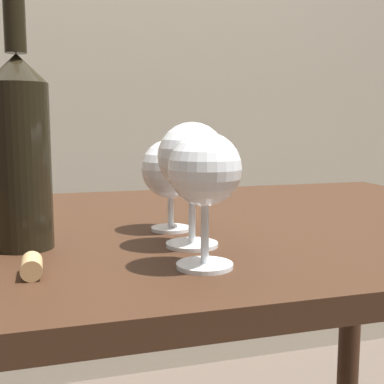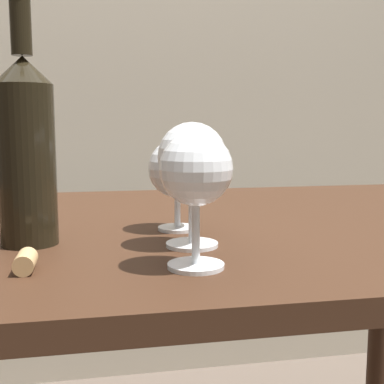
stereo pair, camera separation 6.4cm
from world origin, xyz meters
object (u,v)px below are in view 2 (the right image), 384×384
(wine_glass_pinot, at_px, (192,160))
(wine_glass_chardonnay, at_px, (177,169))
(wine_glass_amber, at_px, (196,173))
(wine_bottle, at_px, (26,147))
(cork, at_px, (25,262))

(wine_glass_pinot, relative_size, wine_glass_chardonnay, 1.18)
(wine_glass_pinot, distance_m, wine_glass_chardonnay, 0.10)
(wine_glass_amber, height_order, wine_glass_chardonnay, wine_glass_amber)
(wine_glass_chardonnay, bearing_deg, wine_glass_pinot, -88.69)
(wine_glass_amber, bearing_deg, wine_glass_chardonnay, 86.61)
(wine_glass_pinot, relative_size, wine_bottle, 0.49)
(wine_glass_amber, height_order, wine_bottle, wine_bottle)
(wine_glass_chardonnay, xyz_separation_m, cork, (-0.19, -0.18, -0.08))
(wine_bottle, relative_size, cork, 7.71)
(wine_glass_pinot, xyz_separation_m, wine_glass_chardonnay, (-0.00, 0.10, -0.02))
(wine_glass_amber, xyz_separation_m, wine_glass_chardonnay, (0.01, 0.20, -0.01))
(wine_glass_chardonnay, relative_size, wine_bottle, 0.42)
(wine_glass_pinot, relative_size, cork, 3.79)
(wine_glass_amber, distance_m, wine_bottle, 0.24)
(wine_bottle, xyz_separation_m, cork, (0.01, -0.13, -0.12))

